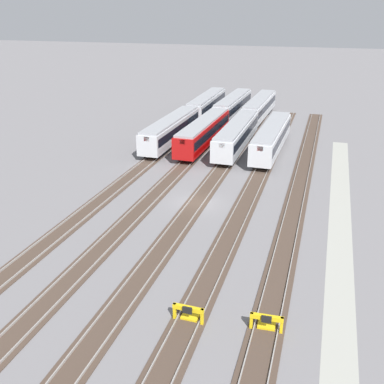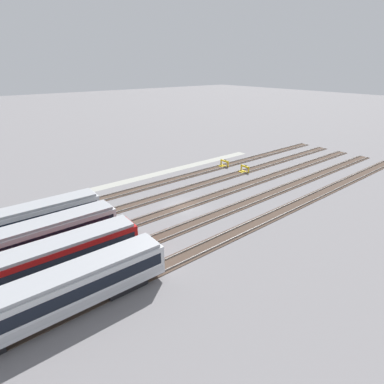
{
  "view_description": "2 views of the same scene",
  "coord_description": "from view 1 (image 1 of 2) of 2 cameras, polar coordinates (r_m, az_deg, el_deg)",
  "views": [
    {
      "loc": [
        -39.47,
        -11.65,
        18.1
      ],
      "look_at": [
        -1.57,
        0.0,
        1.8
      ],
      "focal_mm": 42.0,
      "sensor_mm": 36.0,
      "label": 1
    },
    {
      "loc": [
        22.36,
        29.92,
        18.09
      ],
      "look_at": [
        -1.57,
        0.0,
        1.8
      ],
      "focal_mm": 28.0,
      "sensor_mm": 36.0,
      "label": 2
    }
  ],
  "objects": [
    {
      "name": "service_walkway",
      "position": [
        43.47,
        18.27,
        -3.46
      ],
      "size": [
        54.0,
        2.0,
        0.01
      ],
      "primitive_type": "cube",
      "color": "#9E9E93",
      "rests_on": "ground"
    },
    {
      "name": "bumper_stop_near_inner_track",
      "position": [
        28.95,
        -0.32,
        -15.07
      ],
      "size": [
        1.36,
        2.0,
        1.22
      ],
      "color": "gold",
      "rests_on": "ground"
    },
    {
      "name": "subway_car_front_row_leftmost",
      "position": [
        62.1,
        5.71,
        7.25
      ],
      "size": [
        18.0,
        2.86,
        3.7
      ],
      "color": "silver",
      "rests_on": "ground"
    },
    {
      "name": "rail_track_farthest",
      "position": [
        48.28,
        -10.27,
        0.01
      ],
      "size": [
        90.0,
        2.23,
        0.21
      ],
      "color": "#47382D",
      "rests_on": "ground"
    },
    {
      "name": "rail_track_nearest",
      "position": [
        43.46,
        12.68,
        -2.79
      ],
      "size": [
        90.0,
        2.23,
        0.21
      ],
      "color": "#47382D",
      "rests_on": "ground"
    },
    {
      "name": "bumper_stop_nearest_track",
      "position": [
        28.63,
        9.46,
        -15.92
      ],
      "size": [
        1.38,
        2.01,
        1.22
      ],
      "color": "gold",
      "rests_on": "ground"
    },
    {
      "name": "rail_track_far_inner",
      "position": [
        46.4,
        -5.03,
        -0.65
      ],
      "size": [
        90.0,
        2.23,
        0.21
      ],
      "color": "#47382D",
      "rests_on": "ground"
    },
    {
      "name": "subway_car_front_row_right_inner",
      "position": [
        64.57,
        -2.66,
        7.92
      ],
      "size": [
        18.02,
        2.94,
        3.7
      ],
      "color": "silver",
      "rests_on": "ground"
    },
    {
      "name": "rail_track_near_inner",
      "position": [
        43.95,
        6.53,
        -2.06
      ],
      "size": [
        90.0,
        2.23,
        0.21
      ],
      "color": "#47382D",
      "rests_on": "ground"
    },
    {
      "name": "subway_car_front_row_left_inner",
      "position": [
        61.39,
        10.08,
        6.84
      ],
      "size": [
        18.05,
        3.17,
        3.7
      ],
      "color": "silver",
      "rests_on": "ground"
    },
    {
      "name": "ground_plane",
      "position": [
        44.96,
        0.59,
        -1.39
      ],
      "size": [
        400.0,
        400.0,
        0.0
      ],
      "primitive_type": "plane",
      "color": "slate"
    },
    {
      "name": "subway_car_back_row_leftmost",
      "position": [
        63.16,
        1.48,
        7.61
      ],
      "size": [
        18.05,
        3.15,
        3.7
      ],
      "color": "#A80F0F",
      "rests_on": "ground"
    },
    {
      "name": "subway_car_front_row_rightmost",
      "position": [
        81.32,
        5.24,
        10.87
      ],
      "size": [
        18.06,
        3.24,
        3.7
      ],
      "color": "silver",
      "rests_on": "ground"
    },
    {
      "name": "subway_car_front_row_centre",
      "position": [
        82.12,
        1.9,
        11.06
      ],
      "size": [
        18.04,
        3.07,
        3.7
      ],
      "color": "silver",
      "rests_on": "ground"
    },
    {
      "name": "rail_track_middle",
      "position": [
        44.94,
        0.59,
        -1.34
      ],
      "size": [
        90.0,
        2.24,
        0.21
      ],
      "color": "#47382D",
      "rests_on": "ground"
    },
    {
      "name": "subway_car_back_row_centre",
      "position": [
        80.32,
        8.55,
        10.57
      ],
      "size": [
        18.06,
        3.26,
        3.7
      ],
      "color": "silver",
      "rests_on": "ground"
    }
  ]
}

